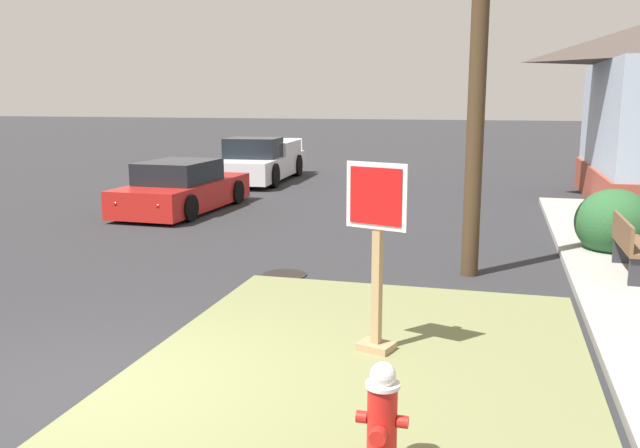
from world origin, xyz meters
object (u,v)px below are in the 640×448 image
(stop_sign, at_px, (377,263))
(parked_sedan_red, at_px, (182,189))
(manhole_cover, at_px, (285,275))
(fire_hydrant, at_px, (382,420))
(pickup_truck_white, at_px, (259,163))
(street_bench, at_px, (630,244))

(stop_sign, height_order, parked_sedan_red, stop_sign)
(stop_sign, distance_m, manhole_cover, 3.72)
(manhole_cover, bearing_deg, fire_hydrant, -65.17)
(fire_hydrant, height_order, pickup_truck_white, pickup_truck_white)
(fire_hydrant, xyz_separation_m, stop_sign, (-0.46, 2.29, 0.58))
(parked_sedan_red, xyz_separation_m, pickup_truck_white, (-0.20, 6.09, 0.07))
(parked_sedan_red, relative_size, street_bench, 2.80)
(street_bench, bearing_deg, parked_sedan_red, 156.24)
(stop_sign, xyz_separation_m, street_bench, (3.18, 3.98, -0.46))
(stop_sign, distance_m, pickup_truck_white, 15.64)
(parked_sedan_red, bearing_deg, manhole_cover, -50.29)
(parked_sedan_red, bearing_deg, pickup_truck_white, 91.87)
(pickup_truck_white, bearing_deg, stop_sign, -65.54)
(fire_hydrant, relative_size, street_bench, 0.53)
(fire_hydrant, bearing_deg, manhole_cover, 114.83)
(fire_hydrant, distance_m, stop_sign, 2.41)
(fire_hydrant, bearing_deg, parked_sedan_red, 122.82)
(stop_sign, relative_size, pickup_truck_white, 0.37)
(pickup_truck_white, relative_size, street_bench, 3.45)
(stop_sign, xyz_separation_m, pickup_truck_white, (-6.47, 14.23, -0.43))
(fire_hydrant, xyz_separation_m, street_bench, (2.73, 6.27, 0.12))
(stop_sign, relative_size, manhole_cover, 2.90)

